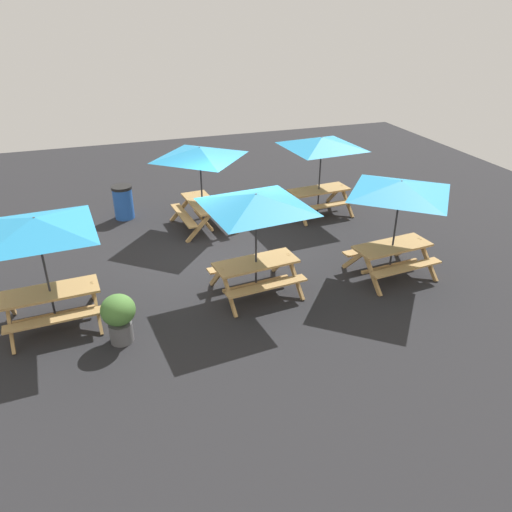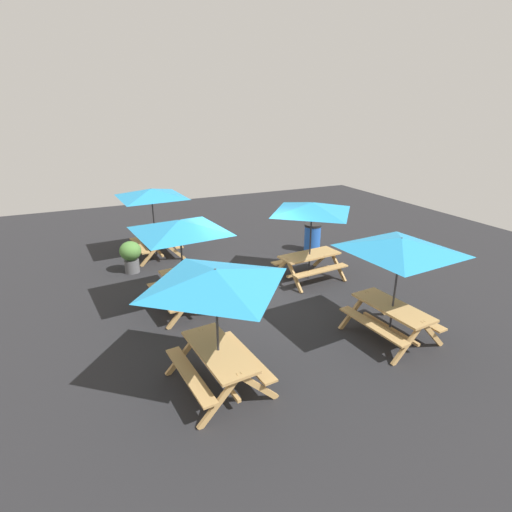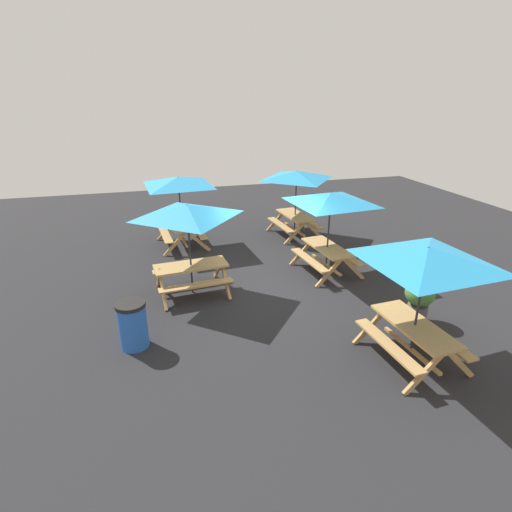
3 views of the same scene
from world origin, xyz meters
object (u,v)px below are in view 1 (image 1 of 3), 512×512
at_px(potted_plant_0, 119,315).
at_px(picnic_table_4, 321,148).
at_px(trash_bin_blue, 123,202).
at_px(picnic_table_3, 400,194).
at_px(picnic_table_1, 37,233).
at_px(picnic_table_0, 200,159).
at_px(picnic_table_2, 256,208).

bearing_deg(potted_plant_0, picnic_table_4, 36.37).
bearing_deg(trash_bin_blue, picnic_table_3, -44.65).
bearing_deg(picnic_table_3, picnic_table_1, 171.57).
bearing_deg(picnic_table_1, picnic_table_0, 39.64).
relative_size(picnic_table_0, picnic_table_2, 0.83).
relative_size(picnic_table_2, trash_bin_blue, 2.87).
bearing_deg(potted_plant_0, picnic_table_0, 60.02).
distance_m(picnic_table_1, picnic_table_2, 4.15).
bearing_deg(picnic_table_4, potted_plant_0, -148.29).
bearing_deg(potted_plant_0, picnic_table_3, 5.53).
xyz_separation_m(picnic_table_0, potted_plant_0, (-2.69, -4.66, -1.42)).
xyz_separation_m(picnic_table_0, picnic_table_4, (3.50, -0.10, 0.00)).
bearing_deg(picnic_table_3, potted_plant_0, -179.89).
bearing_deg(picnic_table_2, picnic_table_0, 88.24).
bearing_deg(picnic_table_0, picnic_table_2, 178.91).
bearing_deg(potted_plant_0, picnic_table_1, 140.21).
bearing_deg(picnic_table_2, picnic_table_4, 43.16).
height_order(picnic_table_1, potted_plant_0, picnic_table_1).
distance_m(picnic_table_0, picnic_table_4, 3.50).
bearing_deg(picnic_table_1, trash_bin_blue, 66.26).
distance_m(picnic_table_2, trash_bin_blue, 5.90).
relative_size(picnic_table_2, potted_plant_0, 2.85).
height_order(picnic_table_2, potted_plant_0, picnic_table_2).
distance_m(picnic_table_1, picnic_table_4, 8.20).
xyz_separation_m(picnic_table_4, potted_plant_0, (-6.19, -4.56, -1.42)).
distance_m(picnic_table_2, potted_plant_0, 3.39).
height_order(picnic_table_2, picnic_table_3, same).
relative_size(picnic_table_0, picnic_table_4, 0.83).
xyz_separation_m(picnic_table_3, picnic_table_4, (0.01, 3.96, 0.00)).
xyz_separation_m(picnic_table_0, trash_bin_blue, (-2.04, 1.40, -1.49)).
height_order(trash_bin_blue, potted_plant_0, potted_plant_0).
relative_size(picnic_table_2, picnic_table_3, 1.20).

